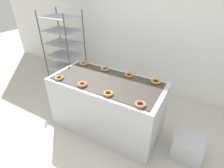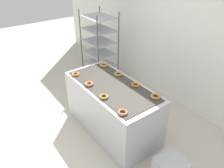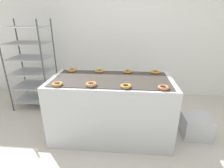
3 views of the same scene
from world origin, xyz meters
TOP-DOWN VIEW (x-y plane):
  - ground_plane at (0.00, 0.00)m, footprint 14.00×14.00m
  - wall_back at (0.00, 2.12)m, footprint 8.00×0.05m
  - fryer_machine at (0.00, 0.63)m, footprint 1.58×0.76m
  - baking_rack_cart at (-1.47, 1.38)m, footprint 0.69×0.53m
  - glaze_bin at (1.18, 0.68)m, footprint 0.37×0.33m
  - donut_near_left at (-0.59, 0.35)m, footprint 0.13×0.13m
  - donut_near_midleft at (-0.20, 0.36)m, footprint 0.13×0.13m
  - donut_near_midright at (0.19, 0.35)m, footprint 0.13×0.13m
  - donut_near_right at (0.60, 0.35)m, footprint 0.13×0.13m
  - donut_far_left at (-0.59, 0.90)m, footprint 0.14×0.14m
  - donut_far_midleft at (-0.19, 0.90)m, footprint 0.14×0.14m
  - donut_far_midright at (0.21, 0.90)m, footprint 0.13×0.13m
  - donut_far_right at (0.60, 0.91)m, footprint 0.14×0.14m

SIDE VIEW (x-z plane):
  - ground_plane at x=0.00m, z-range 0.00..0.00m
  - glaze_bin at x=1.18m, z-range 0.00..0.31m
  - fryer_machine at x=0.00m, z-range 0.00..0.84m
  - baking_rack_cart at x=-1.47m, z-range 0.01..1.56m
  - donut_near_right at x=0.60m, z-range 0.84..0.88m
  - donut_near_left at x=-0.59m, z-range 0.84..0.88m
  - donut_far_midright at x=0.21m, z-range 0.84..0.88m
  - donut_far_right at x=0.60m, z-range 0.84..0.88m
  - donut_near_midright at x=0.19m, z-range 0.84..0.88m
  - donut_far_midleft at x=-0.19m, z-range 0.84..0.88m
  - donut_far_left at x=-0.59m, z-range 0.84..0.88m
  - donut_near_midleft at x=-0.20m, z-range 0.84..0.88m
  - wall_back at x=0.00m, z-range 0.00..2.80m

